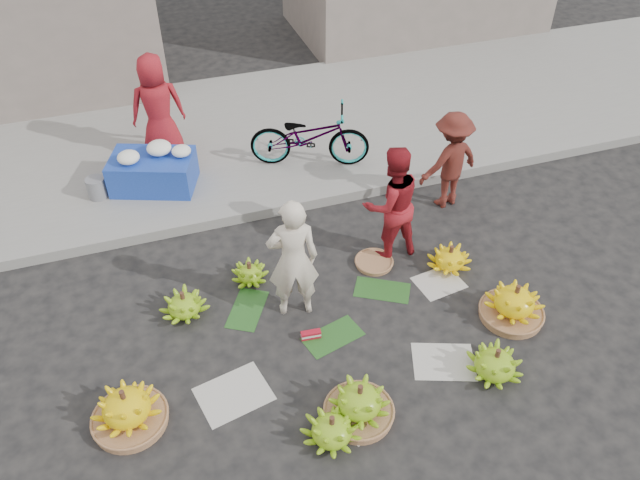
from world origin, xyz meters
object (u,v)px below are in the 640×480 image
object	(u,v)px
bicycle	(310,137)
vendor_cream	(293,259)
banana_bunch_0	(127,409)
banana_bunch_4	(514,303)
flower_table	(153,170)

from	to	relation	value
bicycle	vendor_cream	bearing A→B (deg)	178.37
banana_bunch_0	banana_bunch_4	distance (m)	4.23
bicycle	banana_bunch_0	bearing A→B (deg)	160.13
vendor_cream	bicycle	size ratio (longest dim) A/B	0.89
banana_bunch_0	vendor_cream	xyz separation A→B (m)	(1.94, 0.94, 0.56)
vendor_cream	flower_table	distance (m)	3.09
banana_bunch_4	vendor_cream	distance (m)	2.53
flower_table	bicycle	distance (m)	2.26
vendor_cream	banana_bunch_0	bearing A→B (deg)	35.52
flower_table	bicycle	bearing A→B (deg)	16.79
banana_bunch_4	vendor_cream	size ratio (longest dim) A/B	0.46
banana_bunch_0	banana_bunch_4	size ratio (longest dim) A/B	1.17
banana_bunch_0	banana_bunch_4	bearing A→B (deg)	0.69
banana_bunch_0	flower_table	world-z (taller)	flower_table
banana_bunch_4	vendor_cream	world-z (taller)	vendor_cream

